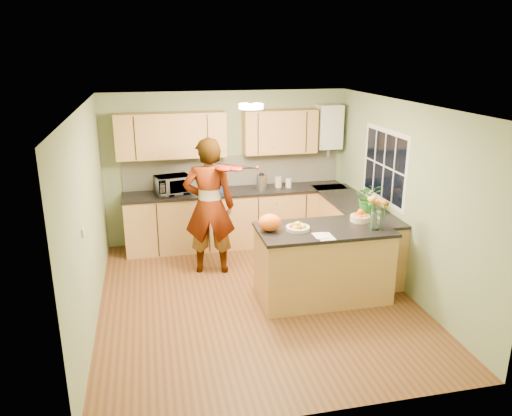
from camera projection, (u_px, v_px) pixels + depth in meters
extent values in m
plane|color=#573418|center=(256.00, 298.00, 6.57)|extent=(4.50, 4.50, 0.00)
cube|color=silver|center=(256.00, 106.00, 5.81)|extent=(4.00, 4.50, 0.02)
cube|color=gray|center=(227.00, 168.00, 8.28)|extent=(4.00, 0.02, 2.50)
cube|color=gray|center=(315.00, 289.00, 4.09)|extent=(4.00, 0.02, 2.50)
cube|color=gray|center=(88.00, 219.00, 5.78)|extent=(0.02, 4.50, 2.50)
cube|color=gray|center=(404.00, 198.00, 6.60)|extent=(0.02, 4.50, 2.50)
cube|color=#B58848|center=(237.00, 218.00, 8.26)|extent=(3.60, 0.60, 0.90)
cube|color=black|center=(237.00, 191.00, 8.11)|extent=(3.64, 0.62, 0.04)
cube|color=#B58848|center=(353.00, 234.00, 7.57)|extent=(0.60, 2.20, 0.90)
cube|color=black|center=(355.00, 205.00, 7.42)|extent=(0.62, 2.24, 0.04)
cube|color=beige|center=(233.00, 170.00, 8.30)|extent=(3.60, 0.02, 0.52)
cube|color=#B58848|center=(171.00, 135.00, 7.76)|extent=(1.70, 0.34, 0.70)
cube|color=#B58848|center=(280.00, 131.00, 8.11)|extent=(1.20, 0.34, 0.70)
cube|color=silver|center=(329.00, 127.00, 8.28)|extent=(0.40, 0.30, 0.72)
cylinder|color=#B0B0B4|center=(328.00, 150.00, 8.40)|extent=(0.06, 0.06, 0.20)
cube|color=silver|center=(384.00, 166.00, 7.06)|extent=(0.01, 1.30, 1.05)
cube|color=black|center=(384.00, 166.00, 7.06)|extent=(0.01, 1.18, 0.92)
cube|color=silver|center=(83.00, 232.00, 5.21)|extent=(0.02, 0.09, 0.09)
cylinder|color=#FFEABF|center=(251.00, 106.00, 6.10)|extent=(0.30, 0.30, 0.06)
cylinder|color=silver|center=(251.00, 104.00, 6.09)|extent=(0.10, 0.10, 0.02)
cube|color=#B58848|center=(323.00, 265.00, 6.46)|extent=(1.65, 0.83, 0.93)
cube|color=black|center=(324.00, 229.00, 6.31)|extent=(1.69, 0.87, 0.04)
cylinder|color=beige|center=(298.00, 228.00, 6.22)|extent=(0.30, 0.30, 0.04)
cylinder|color=beige|center=(360.00, 218.00, 6.54)|extent=(0.26, 0.26, 0.08)
cylinder|color=silver|center=(375.00, 220.00, 6.22)|extent=(0.12, 0.12, 0.24)
ellipsoid|color=orange|center=(270.00, 223.00, 6.17)|extent=(0.30, 0.26, 0.22)
cube|color=white|center=(325.00, 236.00, 6.00)|extent=(0.19, 0.27, 0.01)
imported|color=tan|center=(209.00, 206.00, 7.09)|extent=(0.80, 0.60, 1.99)
imported|color=silver|center=(173.00, 185.00, 7.86)|extent=(0.60, 0.47, 0.29)
cube|color=#203697|center=(217.00, 185.00, 7.99)|extent=(0.32, 0.27, 0.22)
cylinder|color=#B0B0B4|center=(261.00, 182.00, 8.13)|extent=(0.17, 0.17, 0.24)
sphere|color=black|center=(261.00, 173.00, 8.08)|extent=(0.09, 0.09, 0.09)
cylinder|color=beige|center=(278.00, 182.00, 8.26)|extent=(0.15, 0.15, 0.18)
cylinder|color=silver|center=(289.00, 183.00, 8.25)|extent=(0.12, 0.12, 0.15)
imported|color=#2A7326|center=(369.00, 198.00, 6.95)|extent=(0.46, 0.42, 0.43)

